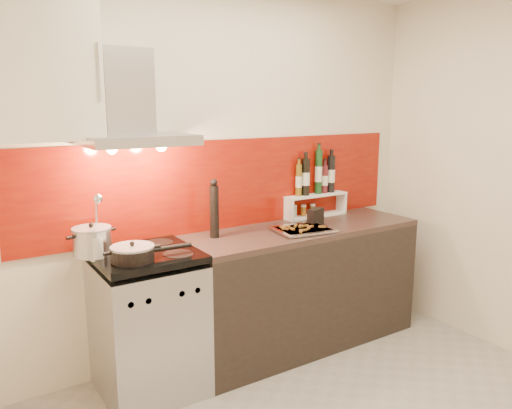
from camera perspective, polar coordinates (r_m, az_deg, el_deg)
back_wall at (r=3.56m, az=-3.93°, el=3.58°), size 3.40×0.02×2.60m
backsplash at (r=3.59m, az=-3.12°, el=2.35°), size 3.00×0.02×0.64m
range_stove at (r=3.25m, az=-12.17°, el=-13.26°), size 0.60×0.60×0.91m
counter at (r=3.80m, az=5.19°, el=-9.20°), size 1.80×0.60×0.90m
range_hood at (r=3.09m, az=-14.15°, el=10.31°), size 0.62×0.50×0.61m
upper_cabinet at (r=2.95m, az=-24.69°, el=13.62°), size 0.70×0.35×0.72m
stock_pot at (r=3.09m, az=-18.22°, el=-3.99°), size 0.23×0.23×0.20m
saute_pan at (r=2.92m, az=-13.77°, el=-5.42°), size 0.48×0.25×0.11m
utensil_jar at (r=3.00m, az=-17.74°, el=-3.91°), size 0.08×0.12×0.40m
pepper_mill at (r=3.34m, az=-4.80°, el=-0.56°), size 0.06×0.06×0.40m
step_shelf at (r=3.99m, az=6.80°, el=1.79°), size 0.56×0.15×0.53m
caddy_box at (r=3.74m, az=6.82°, el=-1.40°), size 0.16×0.10×0.12m
baking_tray at (r=3.54m, az=5.38°, el=-2.84°), size 0.44×0.36×0.03m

